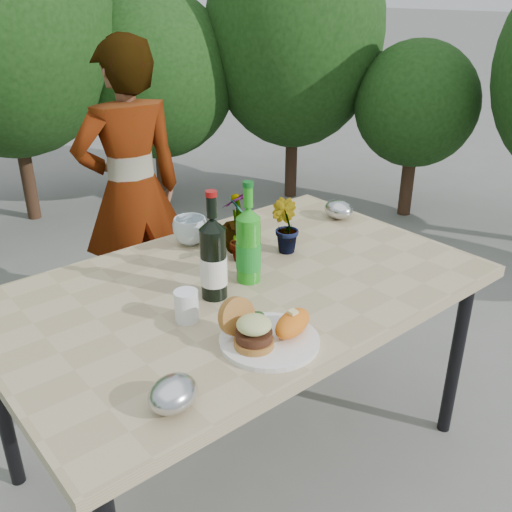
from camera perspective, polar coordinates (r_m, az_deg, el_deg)
ground at (r=2.35m, az=-1.32°, el=-19.08°), size 80.00×80.00×0.00m
patio_table at (r=1.93m, az=-1.52°, el=-4.25°), size 1.60×1.00×0.75m
shrub_hedge at (r=3.45m, az=-18.20°, el=16.54°), size 6.89×5.18×2.24m
dinner_plate at (r=1.60m, az=1.34°, el=-8.45°), size 0.28×0.28×0.01m
burger_stack at (r=1.55m, az=-0.65°, el=-7.25°), size 0.11×0.16×0.11m
sweet_potato at (r=1.60m, az=3.68°, el=-6.73°), size 0.17×0.12×0.06m
grilled_veg at (r=1.66m, az=-0.32°, el=-6.28°), size 0.08×0.05×0.03m
wine_bottle at (r=1.77m, az=-4.29°, el=-0.36°), size 0.09×0.09×0.35m
sparkling_water at (r=1.87m, az=-0.76°, el=1.03°), size 0.08×0.08×0.35m
plastic_cup at (r=1.69m, az=-6.96°, el=-4.97°), size 0.07×0.07×0.09m
seedling_left at (r=2.01m, az=-1.54°, el=2.71°), size 0.13×0.15×0.25m
seedling_mid at (r=2.10m, az=2.90°, el=2.99°), size 0.10×0.12×0.20m
seedling_right at (r=2.09m, az=-1.68°, el=3.59°), size 0.16×0.16×0.24m
blue_bowl at (r=2.19m, az=-6.60°, el=2.54°), size 0.15×0.15×0.10m
foil_packet_left at (r=1.38m, az=-8.29°, el=-13.46°), size 0.16×0.15×0.08m
foil_packet_right at (r=2.45m, az=8.26°, el=4.63°), size 0.12×0.14×0.08m
person at (r=2.87m, az=-12.33°, el=6.26°), size 0.58×0.42×1.47m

